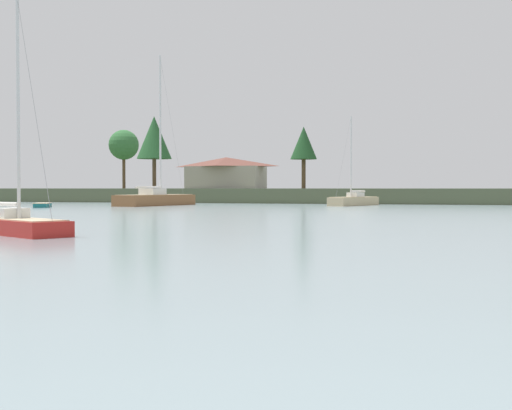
{
  "coord_description": "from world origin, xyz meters",
  "views": [
    {
      "loc": [
        10.35,
        -4.01,
        1.68
      ],
      "look_at": [
        -2.71,
        39.53,
        0.56
      ],
      "focal_mm": 47.56,
      "sensor_mm": 36.0,
      "label": 1
    }
  ],
  "objects_px": {
    "dinghy_teal": "(42,206)",
    "sailboat_red": "(13,229)",
    "sailboat_wood": "(156,202)",
    "sailboat_sand": "(354,203)"
  },
  "relations": [
    {
      "from": "sailboat_wood",
      "to": "sailboat_red",
      "type": "bearing_deg",
      "value": -72.15
    },
    {
      "from": "dinghy_teal",
      "to": "sailboat_wood",
      "type": "bearing_deg",
      "value": 52.43
    },
    {
      "from": "sailboat_wood",
      "to": "sailboat_red",
      "type": "xyz_separation_m",
      "value": [
        12.61,
        -39.15,
        -0.12
      ]
    },
    {
      "from": "sailboat_wood",
      "to": "sailboat_red",
      "type": "relative_size",
      "value": 1.71
    },
    {
      "from": "dinghy_teal",
      "to": "sailboat_red",
      "type": "bearing_deg",
      "value": -57.45
    },
    {
      "from": "sailboat_sand",
      "to": "sailboat_red",
      "type": "height_order",
      "value": "sailboat_red"
    },
    {
      "from": "sailboat_wood",
      "to": "dinghy_teal",
      "type": "distance_m",
      "value": 11.1
    },
    {
      "from": "dinghy_teal",
      "to": "sailboat_red",
      "type": "distance_m",
      "value": 36.01
    },
    {
      "from": "sailboat_sand",
      "to": "dinghy_teal",
      "type": "height_order",
      "value": "sailboat_sand"
    },
    {
      "from": "sailboat_sand",
      "to": "dinghy_teal",
      "type": "bearing_deg",
      "value": -150.87
    }
  ]
}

